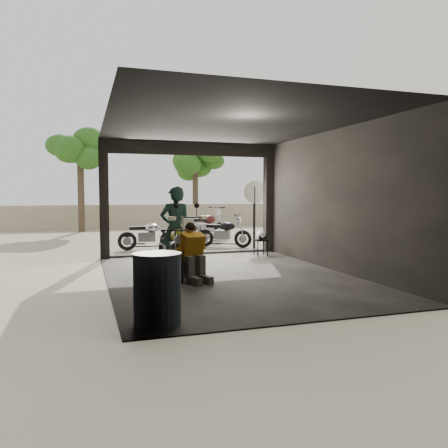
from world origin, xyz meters
TOP-DOWN VIEW (x-y plane):
  - ground at (0.00, 0.00)m, footprint 80.00×80.00m
  - garage at (0.00, 0.55)m, footprint 7.00×7.13m
  - boundary_wall at (0.00, 14.00)m, footprint 18.00×0.30m
  - tree_left at (-3.00, 12.50)m, footprint 2.20×2.20m
  - tree_right at (2.80, 14.00)m, footprint 2.20×2.20m
  - main_bike at (-0.92, 0.91)m, footprint 1.14×2.06m
  - left_bike at (-1.08, 0.24)m, footprint 0.79×1.61m
  - outside_bike_a at (-1.00, 4.93)m, footprint 1.69×0.85m
  - outside_bike_b at (1.40, 6.85)m, footprint 2.03×1.53m
  - outside_bike_c at (1.46, 4.89)m, footprint 1.72×1.44m
  - rider at (-0.91, 1.12)m, footprint 0.71×0.47m
  - mechanic at (-0.84, -0.42)m, footprint 0.79×0.93m
  - stool at (1.82, 2.60)m, footprint 0.34×0.34m
  - helmet at (1.83, 2.59)m, footprint 0.32×0.33m
  - oil_drum at (-2.00, -3.00)m, footprint 0.66×0.66m
  - sign_post at (2.31, 4.31)m, footprint 0.72×0.08m

SIDE VIEW (x-z plane):
  - ground at x=0.00m, z-range 0.00..0.00m
  - stool at x=1.82m, z-range 0.17..0.64m
  - oil_drum at x=-2.00m, z-range 0.00..0.97m
  - left_bike at x=-1.08m, z-range 0.00..1.05m
  - outside_bike_c at x=1.46m, z-range 0.00..1.10m
  - outside_bike_a at x=-1.00m, z-range 0.00..1.10m
  - mechanic at x=-0.84m, z-range 0.00..1.15m
  - boundary_wall at x=0.00m, z-range 0.00..1.20m
  - helmet at x=1.83m, z-range 0.48..0.73m
  - outside_bike_b at x=1.40m, z-range 0.00..1.27m
  - main_bike at x=-0.92m, z-range 0.00..1.30m
  - rider at x=-0.91m, z-range 0.00..1.93m
  - garage at x=0.00m, z-range -0.32..2.88m
  - sign_post at x=2.31m, z-range 0.36..2.53m
  - tree_right at x=2.80m, z-range 1.06..6.06m
  - tree_left at x=-3.00m, z-range 1.19..6.79m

